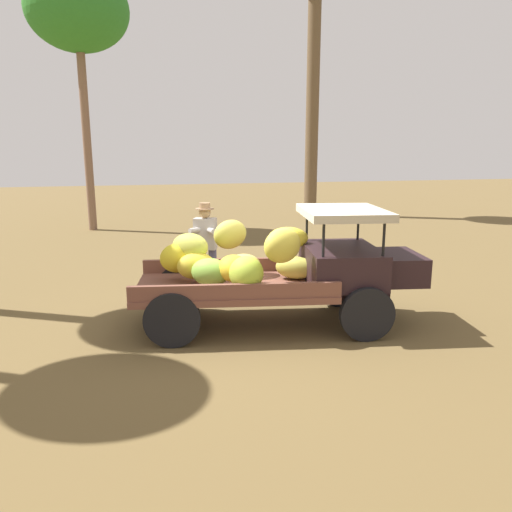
# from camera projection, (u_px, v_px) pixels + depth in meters

# --- Properties ---
(ground_plane) EXTENTS (60.00, 60.00, 0.00)m
(ground_plane) POSITION_uv_depth(u_px,v_px,m) (272.00, 321.00, 8.06)
(ground_plane) COLOR brown
(truck) EXTENTS (4.60, 2.24, 1.84)m
(truck) POSITION_uv_depth(u_px,v_px,m) (285.00, 269.00, 7.73)
(truck) COLOR black
(truck) RESTS_ON ground
(farmer) EXTENTS (0.56, 0.52, 1.77)m
(farmer) POSITION_uv_depth(u_px,v_px,m) (205.00, 243.00, 9.23)
(farmer) COLOR #535175
(farmer) RESTS_ON ground
(forest_tree_5) EXTENTS (3.16, 3.16, 8.19)m
(forest_tree_5) POSITION_uv_depth(u_px,v_px,m) (78.00, 12.00, 15.33)
(forest_tree_5) COLOR #7D5E49
(forest_tree_5) RESTS_ON ground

